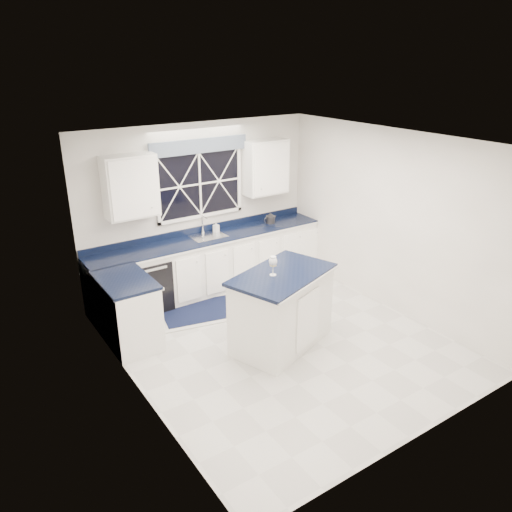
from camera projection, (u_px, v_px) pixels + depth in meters
ground at (281, 342)px, 6.81m from camera, size 4.50×4.50×0.00m
back_wall at (200, 208)px, 8.04m from camera, size 4.00×0.10×2.70m
base_cabinets at (197, 273)px, 7.85m from camera, size 3.99×1.60×0.90m
countertop at (209, 238)px, 7.97m from camera, size 3.98×0.64×0.04m
dishwasher at (147, 283)px, 7.59m from camera, size 0.60×0.58×0.82m
window at (200, 179)px, 7.82m from camera, size 1.65×0.09×1.26m
upper_cabinets at (203, 176)px, 7.70m from camera, size 3.10×0.34×0.90m
faucet at (203, 224)px, 8.05m from camera, size 0.05×0.20×0.30m
island at (282, 309)px, 6.58m from camera, size 1.60×1.26×1.05m
rug at (205, 310)px, 7.62m from camera, size 1.60×1.17×0.02m
kettle at (270, 218)px, 8.58m from camera, size 0.26×0.16×0.18m
wine_glass at (273, 262)px, 6.25m from camera, size 0.11×0.11×0.26m
soap_bottle at (216, 227)px, 8.16m from camera, size 0.10×0.10×0.17m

